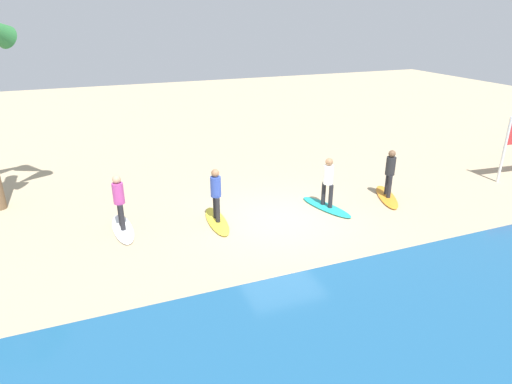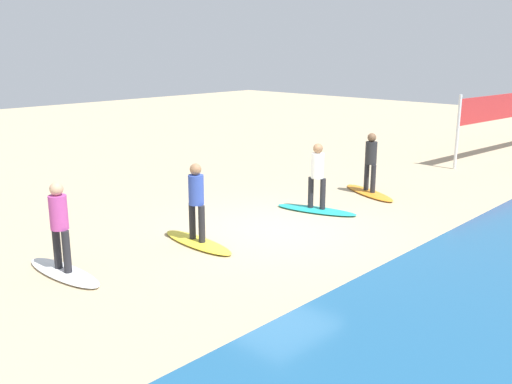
{
  "view_description": "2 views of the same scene",
  "coord_description": "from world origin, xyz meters",
  "px_view_note": "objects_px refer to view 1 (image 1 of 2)",
  "views": [
    {
      "loc": [
        5.22,
        11.23,
        5.99
      ],
      "look_at": [
        0.89,
        0.22,
        1.13
      ],
      "focal_mm": 30.82,
      "sensor_mm": 36.0,
      "label": 1
    },
    {
      "loc": [
        9.26,
        8.16,
        4.03
      ],
      "look_at": [
        0.09,
        -0.53,
        0.79
      ],
      "focal_mm": 39.97,
      "sensor_mm": 36.0,
      "label": 2
    }
  ],
  "objects_px": {
    "surfboard_yellow": "(217,221)",
    "surfboard_white": "(123,229)",
    "surfboard_orange": "(387,197)",
    "surfboard_teal": "(326,207)",
    "surfer_teal": "(328,179)",
    "surfer_orange": "(390,170)",
    "surfer_white": "(119,198)",
    "surfer_yellow": "(216,191)"
  },
  "relations": [
    {
      "from": "surfboard_teal",
      "to": "surfer_yellow",
      "type": "xyz_separation_m",
      "value": [
        3.66,
        -0.32,
        0.99
      ]
    },
    {
      "from": "surfboard_teal",
      "to": "surfer_white",
      "type": "height_order",
      "value": "surfer_white"
    },
    {
      "from": "surfer_orange",
      "to": "surfer_white",
      "type": "relative_size",
      "value": 1.0
    },
    {
      "from": "surfer_yellow",
      "to": "surfboard_teal",
      "type": "bearing_deg",
      "value": 175.05
    },
    {
      "from": "surfer_teal",
      "to": "surfboard_white",
      "type": "distance_m",
      "value": 6.54
    },
    {
      "from": "surfboard_teal",
      "to": "surfer_teal",
      "type": "relative_size",
      "value": 1.28
    },
    {
      "from": "surfboard_teal",
      "to": "surfer_teal",
      "type": "xyz_separation_m",
      "value": [
        0.0,
        -0.0,
        0.99
      ]
    },
    {
      "from": "surfboard_orange",
      "to": "surfboard_yellow",
      "type": "distance_m",
      "value": 6.06
    },
    {
      "from": "surfer_teal",
      "to": "surfboard_yellow",
      "type": "height_order",
      "value": "surfer_teal"
    },
    {
      "from": "surfboard_orange",
      "to": "surfer_white",
      "type": "distance_m",
      "value": 8.9
    },
    {
      "from": "surfboard_yellow",
      "to": "surfer_teal",
      "type": "bearing_deg",
      "value": 88.3
    },
    {
      "from": "surfboard_yellow",
      "to": "surfboard_white",
      "type": "height_order",
      "value": "same"
    },
    {
      "from": "surfboard_yellow",
      "to": "surfboard_white",
      "type": "xyz_separation_m",
      "value": [
        2.75,
        -0.52,
        0.0
      ]
    },
    {
      "from": "surfer_teal",
      "to": "surfer_orange",
      "type": "bearing_deg",
      "value": 179.62
    },
    {
      "from": "surfer_yellow",
      "to": "surfer_white",
      "type": "distance_m",
      "value": 2.8
    },
    {
      "from": "surfboard_teal",
      "to": "surfboard_yellow",
      "type": "distance_m",
      "value": 3.67
    },
    {
      "from": "surfer_orange",
      "to": "surfboard_teal",
      "type": "relative_size",
      "value": 0.78
    },
    {
      "from": "surfboard_white",
      "to": "surfer_yellow",
      "type": "bearing_deg",
      "value": 76.72
    },
    {
      "from": "surfer_teal",
      "to": "surfboard_white",
      "type": "relative_size",
      "value": 0.78
    },
    {
      "from": "surfboard_orange",
      "to": "surfer_white",
      "type": "height_order",
      "value": "surfer_white"
    },
    {
      "from": "surfboard_yellow",
      "to": "surfer_white",
      "type": "xyz_separation_m",
      "value": [
        2.75,
        -0.52,
        0.99
      ]
    },
    {
      "from": "surfboard_teal",
      "to": "surfboard_orange",
      "type": "bearing_deg",
      "value": 73.42
    },
    {
      "from": "surfer_orange",
      "to": "surfboard_white",
      "type": "relative_size",
      "value": 0.78
    },
    {
      "from": "surfboard_orange",
      "to": "surfboard_teal",
      "type": "distance_m",
      "value": 2.4
    },
    {
      "from": "surfer_orange",
      "to": "surfboard_teal",
      "type": "bearing_deg",
      "value": -0.38
    },
    {
      "from": "surfer_orange",
      "to": "surfboard_teal",
      "type": "xyz_separation_m",
      "value": [
        2.4,
        -0.02,
        -0.99
      ]
    },
    {
      "from": "surfboard_yellow",
      "to": "surfboard_white",
      "type": "distance_m",
      "value": 2.8
    },
    {
      "from": "surfboard_teal",
      "to": "surfer_teal",
      "type": "bearing_deg",
      "value": 163.8
    },
    {
      "from": "surfboard_teal",
      "to": "surfboard_yellow",
      "type": "height_order",
      "value": "same"
    },
    {
      "from": "surfboard_orange",
      "to": "surfboard_yellow",
      "type": "bearing_deg",
      "value": -70.04
    },
    {
      "from": "surfboard_yellow",
      "to": "surfer_white",
      "type": "height_order",
      "value": "surfer_white"
    },
    {
      "from": "surfboard_yellow",
      "to": "surfer_yellow",
      "type": "height_order",
      "value": "surfer_yellow"
    },
    {
      "from": "surfboard_yellow",
      "to": "surfboard_white",
      "type": "relative_size",
      "value": 1.0
    },
    {
      "from": "surfer_orange",
      "to": "surfboard_yellow",
      "type": "xyz_separation_m",
      "value": [
        6.05,
        -0.33,
        -0.99
      ]
    },
    {
      "from": "surfboard_yellow",
      "to": "surfer_white",
      "type": "relative_size",
      "value": 1.28
    },
    {
      "from": "surfer_white",
      "to": "surfboard_white",
      "type": "bearing_deg",
      "value": 0.0
    },
    {
      "from": "surfboard_orange",
      "to": "surfboard_teal",
      "type": "height_order",
      "value": "same"
    },
    {
      "from": "surfboard_orange",
      "to": "surfboard_white",
      "type": "distance_m",
      "value": 8.85
    },
    {
      "from": "surfer_orange",
      "to": "surfboard_teal",
      "type": "height_order",
      "value": "surfer_orange"
    },
    {
      "from": "surfer_teal",
      "to": "surfer_yellow",
      "type": "relative_size",
      "value": 1.0
    },
    {
      "from": "surfer_teal",
      "to": "surfboard_teal",
      "type": "bearing_deg",
      "value": 90.0
    },
    {
      "from": "surfer_teal",
      "to": "surfer_white",
      "type": "relative_size",
      "value": 1.0
    }
  ]
}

